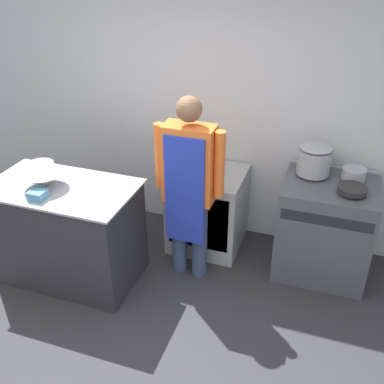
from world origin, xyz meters
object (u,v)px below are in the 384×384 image
at_px(stove, 324,228).
at_px(mixing_bowl, 43,179).
at_px(saute_pan, 352,189).
at_px(sauce_pot, 354,174).
at_px(plastic_tub, 38,195).
at_px(fridge_unit, 208,209).
at_px(person_cook, 189,182).
at_px(stock_pot, 314,159).

relative_size(stove, mixing_bowl, 2.54).
xyz_separation_m(saute_pan, sauce_pot, (0.00, 0.24, 0.03)).
bearing_deg(plastic_tub, mixing_bowl, 112.55).
distance_m(fridge_unit, person_cook, 0.75).
distance_m(mixing_bowl, stock_pot, 2.34).
bearing_deg(stock_pot, person_cook, -149.60).
height_order(person_cook, saute_pan, person_cook).
relative_size(fridge_unit, plastic_tub, 6.27).
height_order(stock_pot, saute_pan, stock_pot).
height_order(plastic_tub, saute_pan, plastic_tub).
relative_size(stove, saute_pan, 3.85).
height_order(fridge_unit, sauce_pot, sauce_pot).
bearing_deg(mixing_bowl, person_cook, 19.86).
height_order(person_cook, sauce_pot, person_cook).
bearing_deg(mixing_bowl, stock_pot, 24.90).
relative_size(stove, plastic_tub, 7.21).
distance_m(stove, stock_pot, 0.65).
height_order(plastic_tub, stock_pot, stock_pot).
relative_size(stove, stock_pot, 3.20).
relative_size(person_cook, plastic_tub, 13.21).
xyz_separation_m(mixing_bowl, sauce_pot, (2.47, 0.98, -0.01)).
height_order(stove, fridge_unit, stove).
xyz_separation_m(plastic_tub, saute_pan, (2.38, 0.94, -0.01)).
height_order(stove, stock_pot, stock_pot).
relative_size(plastic_tub, saute_pan, 0.53).
height_order(person_cook, mixing_bowl, person_cook).
xyz_separation_m(stove, plastic_tub, (-2.22, -1.06, 0.51)).
distance_m(fridge_unit, plastic_tub, 1.66).
distance_m(person_cook, mixing_bowl, 1.22).
bearing_deg(plastic_tub, stove, 25.49).
xyz_separation_m(person_cook, saute_pan, (1.31, 0.33, -0.01)).
distance_m(person_cook, stock_pot, 1.13).
bearing_deg(stove, person_cook, -158.79).
bearing_deg(plastic_tub, fridge_unit, 45.38).
distance_m(person_cook, plastic_tub, 1.23).
relative_size(saute_pan, sauce_pot, 1.18).
bearing_deg(mixing_bowl, plastic_tub, -67.45).
bearing_deg(stove, plastic_tub, -154.51).
bearing_deg(sauce_pot, mixing_bowl, -158.23).
bearing_deg(fridge_unit, stove, -2.43).
bearing_deg(saute_pan, stove, 143.56).
bearing_deg(saute_pan, stock_pot, 144.96).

